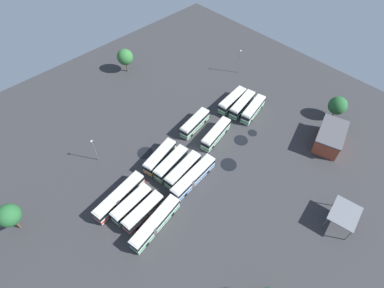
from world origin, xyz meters
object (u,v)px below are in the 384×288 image
(bus_row0_slot2, at_px, (132,204))
(depot_building, at_px, (330,137))
(tree_east_edge, at_px, (9,215))
(bus_row0_slot1, at_px, (143,212))
(bus_row1_slot0, at_px, (193,177))
(lamp_post_near_entrance, at_px, (95,150))
(bus_row0_slot3, at_px, (119,197))
(bus_row3_slot1, at_px, (242,104))
(bus_row2_slot1, at_px, (216,134))
(maintenance_shelter, at_px, (345,214))
(bus_row0_slot0, at_px, (155,223))
(bus_row1_slot1, at_px, (183,170))
(tree_west_edge, at_px, (125,57))
(bus_row3_slot2, at_px, (232,100))
(bus_row3_slot0, at_px, (253,109))
(bus_row1_slot2, at_px, (171,163))
(bus_row1_slot3, at_px, (160,157))
(bus_row2_slot3, at_px, (195,123))
(tree_north_edge, at_px, (338,106))
(lamp_post_by_building, at_px, (239,61))

(bus_row0_slot2, bearing_deg, depot_building, -22.79)
(tree_east_edge, bearing_deg, bus_row0_slot1, -38.28)
(bus_row1_slot0, xyz_separation_m, lamp_post_near_entrance, (-13.00, 22.07, 2.26))
(bus_row0_slot3, xyz_separation_m, lamp_post_near_entrance, (2.99, 14.13, 2.26))
(bus_row3_slot1, relative_size, lamp_post_near_entrance, 1.50)
(bus_row2_slot1, height_order, maintenance_shelter, maintenance_shelter)
(bus_row0_slot0, relative_size, bus_row0_slot2, 1.33)
(bus_row0_slot1, bearing_deg, tree_east_edge, 141.72)
(bus_row2_slot1, distance_m, depot_building, 30.38)
(bus_row0_slot1, height_order, bus_row1_slot1, same)
(bus_row1_slot1, height_order, tree_west_edge, tree_west_edge)
(bus_row3_slot1, relative_size, bus_row3_slot2, 0.99)
(bus_row3_slot0, height_order, bus_row3_slot2, same)
(lamp_post_near_entrance, bearing_deg, bus_row0_slot0, -92.75)
(bus_row1_slot2, distance_m, tree_west_edge, 44.25)
(bus_row3_slot2, distance_m, maintenance_shelter, 43.79)
(maintenance_shelter, xyz_separation_m, tree_west_edge, (-0.66, 78.17, 1.59))
(bus_row3_slot1, bearing_deg, bus_row0_slot0, -165.19)
(bus_row1_slot3, xyz_separation_m, bus_row2_slot3, (14.73, 2.31, -0.00))
(lamp_post_near_entrance, distance_m, tree_west_edge, 38.29)
(bus_row0_slot0, bearing_deg, bus_row1_slot3, 46.62)
(bus_row0_slot3, height_order, bus_row1_slot2, same)
(depot_building, distance_m, tree_west_edge, 67.40)
(bus_row0_slot0, distance_m, bus_row1_slot1, 15.18)
(depot_building, relative_size, tree_north_edge, 1.80)
(bus_row3_slot2, bearing_deg, maintenance_shelter, -105.88)
(bus_row3_slot2, distance_m, lamp_post_near_entrance, 42.20)
(lamp_post_near_entrance, height_order, tree_east_edge, tree_east_edge)
(bus_row3_slot0, bearing_deg, bus_row2_slot1, 176.40)
(bus_row1_slot3, xyz_separation_m, tree_north_edge, (46.92, -22.73, 2.60))
(bus_row2_slot3, relative_size, tree_north_edge, 1.53)
(lamp_post_by_building, bearing_deg, tree_east_edge, -177.71)
(bus_row3_slot0, bearing_deg, bus_row1_slot0, -170.42)
(lamp_post_near_entrance, bearing_deg, tree_west_edge, 42.44)
(depot_building, bearing_deg, bus_row0_slot1, 160.35)
(tree_north_edge, bearing_deg, lamp_post_near_entrance, 149.48)
(bus_row1_slot1, xyz_separation_m, tree_east_edge, (-35.53, 14.70, 3.71))
(depot_building, bearing_deg, bus_row0_slot3, 154.34)
(bus_row1_slot3, bearing_deg, lamp_post_by_building, 13.81)
(bus_row0_slot3, bearing_deg, bus_row3_slot1, 0.73)
(bus_row1_slot0, bearing_deg, bus_row0_slot1, 175.65)
(bus_row3_slot0, distance_m, tree_east_edge, 66.60)
(bus_row0_slot0, bearing_deg, tree_north_edge, -9.04)
(bus_row0_slot1, relative_size, depot_building, 0.84)
(bus_row1_slot1, relative_size, tree_north_edge, 1.61)
(bus_row0_slot2, distance_m, lamp_post_by_building, 59.23)
(bus_row2_slot3, xyz_separation_m, tree_west_edge, (2.16, 35.13, 3.61))
(bus_row3_slot0, bearing_deg, bus_row2_slot3, 154.40)
(tree_west_edge, bearing_deg, maintenance_shelter, -89.52)
(bus_row0_slot2, distance_m, tree_north_edge, 62.64)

